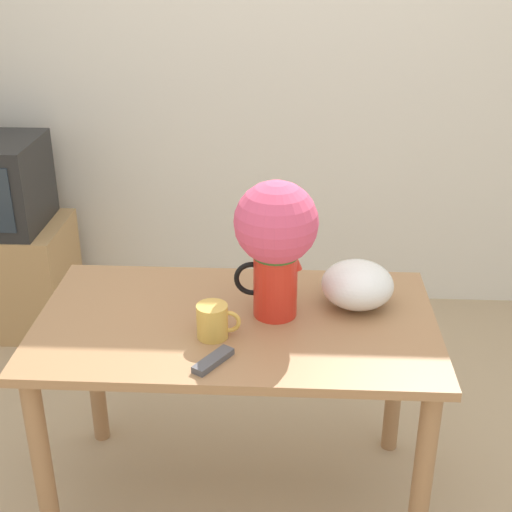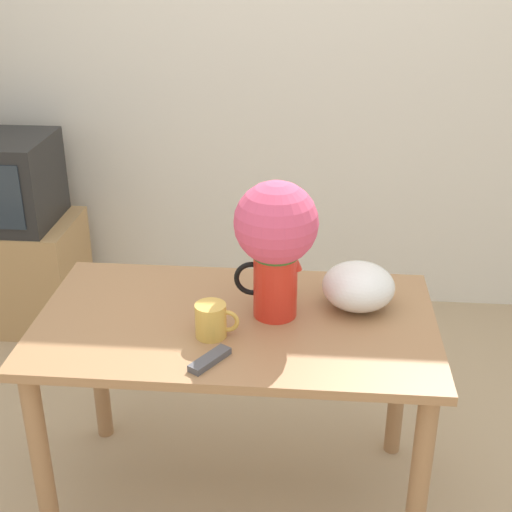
{
  "view_description": "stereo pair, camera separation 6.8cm",
  "coord_description": "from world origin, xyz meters",
  "px_view_note": "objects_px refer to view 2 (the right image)",
  "views": [
    {
      "loc": [
        0.06,
        -1.73,
        1.86
      ],
      "look_at": [
        -0.04,
        0.24,
        0.93
      ],
      "focal_mm": 50.0,
      "sensor_mm": 36.0,
      "label": 1
    },
    {
      "loc": [
        0.13,
        -1.72,
        1.86
      ],
      "look_at": [
        -0.04,
        0.24,
        0.93
      ],
      "focal_mm": 50.0,
      "sensor_mm": 36.0,
      "label": 2
    }
  ],
  "objects_px": {
    "tv_set": "(2,181)",
    "flower_vase": "(276,236)",
    "coffee_mug": "(212,320)",
    "white_bowl": "(358,286)"
  },
  "relations": [
    {
      "from": "tv_set",
      "to": "flower_vase",
      "type": "bearing_deg",
      "value": -39.32
    },
    {
      "from": "coffee_mug",
      "to": "white_bowl",
      "type": "height_order",
      "value": "white_bowl"
    },
    {
      "from": "coffee_mug",
      "to": "tv_set",
      "type": "distance_m",
      "value": 1.73
    },
    {
      "from": "flower_vase",
      "to": "white_bowl",
      "type": "distance_m",
      "value": 0.34
    },
    {
      "from": "coffee_mug",
      "to": "white_bowl",
      "type": "relative_size",
      "value": 0.57
    },
    {
      "from": "white_bowl",
      "to": "tv_set",
      "type": "relative_size",
      "value": 0.49
    },
    {
      "from": "coffee_mug",
      "to": "flower_vase",
      "type": "bearing_deg",
      "value": 39.15
    },
    {
      "from": "flower_vase",
      "to": "tv_set",
      "type": "distance_m",
      "value": 1.78
    },
    {
      "from": "coffee_mug",
      "to": "tv_set",
      "type": "bearing_deg",
      "value": 133.15
    },
    {
      "from": "coffee_mug",
      "to": "tv_set",
      "type": "height_order",
      "value": "tv_set"
    }
  ]
}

